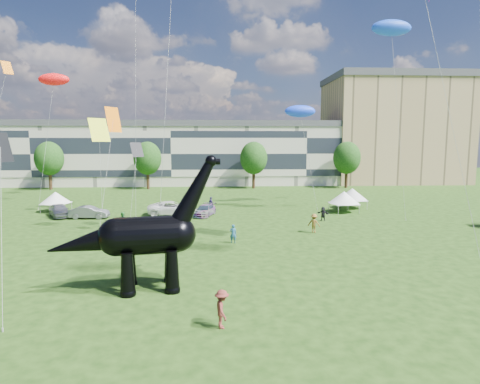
{
  "coord_description": "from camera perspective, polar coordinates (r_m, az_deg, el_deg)",
  "views": [
    {
      "loc": [
        1.31,
        -23.05,
        8.93
      ],
      "look_at": [
        2.98,
        8.0,
        5.0
      ],
      "focal_mm": 30.0,
      "sensor_mm": 36.0,
      "label": 1
    }
  ],
  "objects": [
    {
      "name": "visitors",
      "position": [
        38.56,
        -9.34,
        -4.92
      ],
      "size": [
        46.17,
        33.76,
        1.88
      ],
      "color": "#21567A",
      "rests_on": "ground"
    },
    {
      "name": "car_grey",
      "position": [
        49.92,
        -20.66,
        -2.72
      ],
      "size": [
        4.49,
        1.68,
        1.47
      ],
      "primitive_type": "imported",
      "rotation": [
        0.0,
        0.0,
        1.54
      ],
      "color": "slate",
      "rests_on": "ground"
    },
    {
      "name": "car_silver",
      "position": [
        52.32,
        -24.29,
        -2.39
      ],
      "size": [
        4.01,
        4.92,
        1.58
      ],
      "primitive_type": "imported",
      "rotation": [
        0.0,
        0.0,
        0.55
      ],
      "color": "#A8A8AD",
      "rests_on": "ground"
    },
    {
      "name": "terrace_row",
      "position": [
        85.6,
        -9.35,
        5.15
      ],
      "size": [
        78.0,
        11.0,
        12.0
      ],
      "primitive_type": "cube",
      "color": "beige",
      "rests_on": "ground"
    },
    {
      "name": "car_white",
      "position": [
        49.82,
        -9.62,
        -2.26
      ],
      "size": [
        6.08,
        3.09,
        1.65
      ],
      "primitive_type": "imported",
      "rotation": [
        0.0,
        0.0,
        1.63
      ],
      "color": "white",
      "rests_on": "ground"
    },
    {
      "name": "tree_far_right",
      "position": [
        80.0,
        14.97,
        5.07
      ],
      "size": [
        5.2,
        5.2,
        9.44
      ],
      "color": "#382314",
      "rests_on": "ground"
    },
    {
      "name": "dinosaur_sculpture",
      "position": [
        24.9,
        -13.83,
        -6.36
      ],
      "size": [
        10.35,
        3.46,
        8.42
      ],
      "rotation": [
        0.0,
        0.0,
        0.16
      ],
      "color": "black",
      "rests_on": "ground"
    },
    {
      "name": "gazebo_left",
      "position": [
        56.38,
        -24.74,
        -0.74
      ],
      "size": [
        4.15,
        4.15,
        2.55
      ],
      "rotation": [
        0.0,
        0.0,
        -0.15
      ],
      "color": "white",
      "rests_on": "ground"
    },
    {
      "name": "gazebo_far",
      "position": [
        55.77,
        15.66,
        -0.3
      ],
      "size": [
        4.5,
        4.5,
        2.71
      ],
      "rotation": [
        0.0,
        0.0,
        0.17
      ],
      "color": "silver",
      "rests_on": "ground"
    },
    {
      "name": "car_dark",
      "position": [
        48.58,
        -5.04,
        -2.62
      ],
      "size": [
        3.07,
        4.93,
        1.33
      ],
      "primitive_type": "imported",
      "rotation": [
        0.0,
        0.0,
        -0.28
      ],
      "color": "#595960",
      "rests_on": "ground"
    },
    {
      "name": "tree_mid_right",
      "position": [
        76.39,
        1.96,
        5.22
      ],
      "size": [
        5.2,
        5.2,
        9.44
      ],
      "color": "#382314",
      "rests_on": "ground"
    },
    {
      "name": "gazebo_near",
      "position": [
        52.47,
        14.57,
        -0.77
      ],
      "size": [
        4.32,
        4.32,
        2.65
      ],
      "rotation": [
        0.0,
        0.0,
        0.15
      ],
      "color": "white",
      "rests_on": "ground"
    },
    {
      "name": "ground",
      "position": [
        24.75,
        -6.08,
        -13.99
      ],
      "size": [
        220.0,
        220.0,
        0.0
      ],
      "primitive_type": "plane",
      "color": "#16330C",
      "rests_on": "ground"
    },
    {
      "name": "tree_far_left",
      "position": [
        82.28,
        -25.53,
        4.67
      ],
      "size": [
        5.2,
        5.2,
        9.44
      ],
      "color": "#382314",
      "rests_on": "ground"
    },
    {
      "name": "tree_mid_left",
      "position": [
        77.25,
        -13.04,
        5.06
      ],
      "size": [
        5.2,
        5.2,
        9.44
      ],
      "color": "#382314",
      "rests_on": "ground"
    },
    {
      "name": "apartment_block",
      "position": [
        96.19,
        20.86,
        7.97
      ],
      "size": [
        28.0,
        18.0,
        22.0
      ],
      "primitive_type": "cube",
      "color": "tan",
      "rests_on": "ground"
    }
  ]
}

